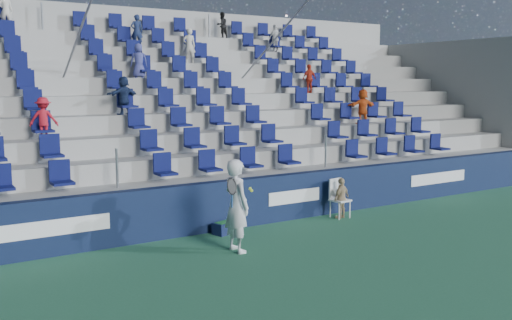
{
  "coord_description": "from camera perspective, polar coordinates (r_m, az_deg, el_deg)",
  "views": [
    {
      "loc": [
        -7.03,
        -8.85,
        3.59
      ],
      "look_at": [
        0.2,
        2.8,
        1.7
      ],
      "focal_mm": 40.0,
      "sensor_mm": 36.0,
      "label": 1
    }
  ],
  "objects": [
    {
      "name": "tennis_player",
      "position": [
        12.07,
        -1.95,
        -4.57
      ],
      "size": [
        0.69,
        0.74,
        1.98
      ],
      "color": "silver",
      "rests_on": "ground"
    },
    {
      "name": "ball_bin",
      "position": [
        13.64,
        -3.2,
        -6.73
      ],
      "size": [
        0.59,
        0.47,
        0.29
      ],
      "color": "#0F183A",
      "rests_on": "ground"
    },
    {
      "name": "grandstand",
      "position": [
        18.54,
        -9.47,
        3.23
      ],
      "size": [
        24.0,
        8.17,
        6.63
      ],
      "color": "#969692",
      "rests_on": "ground"
    },
    {
      "name": "line_judge",
      "position": [
        15.24,
        8.54,
        -3.78
      ],
      "size": [
        0.69,
        0.44,
        1.08
      ],
      "primitive_type": "imported",
      "rotation": [
        0.0,
        0.0,
        3.45
      ],
      "color": "tan",
      "rests_on": "ground"
    },
    {
      "name": "ground",
      "position": [
        11.86,
        6.42,
        -9.82
      ],
      "size": [
        70.0,
        70.0,
        0.0
      ],
      "primitive_type": "plane",
      "color": "#2D6A48",
      "rests_on": "ground"
    },
    {
      "name": "sponsor_wall",
      "position": [
        14.23,
        -1.42,
        -4.29
      ],
      "size": [
        24.0,
        0.32,
        1.2
      ],
      "color": "#0F1A39",
      "rests_on": "ground"
    },
    {
      "name": "line_judge_chair",
      "position": [
        15.35,
        8.17,
        -3.51
      ],
      "size": [
        0.51,
        0.53,
        1.03
      ],
      "color": "white",
      "rests_on": "ground"
    }
  ]
}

